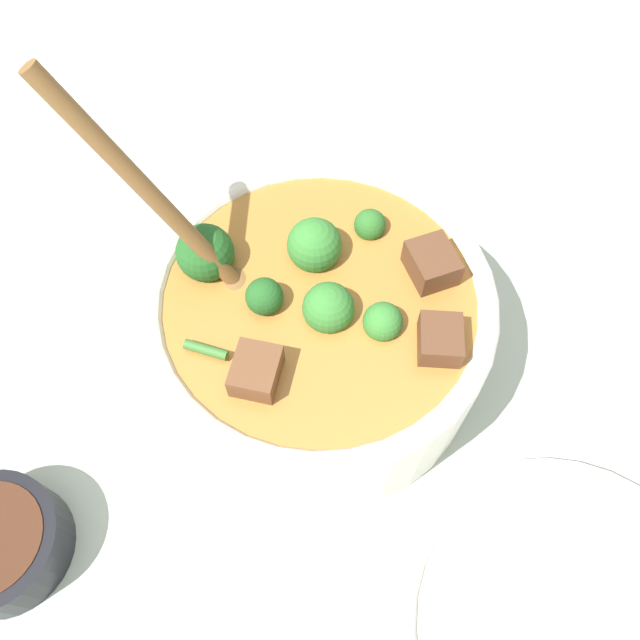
% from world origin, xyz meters
% --- Properties ---
extents(ground_plane, '(4.00, 4.00, 0.00)m').
position_xyz_m(ground_plane, '(0.00, 0.00, 0.00)').
color(ground_plane, '#ADBCAD').
extents(stew_bowl, '(0.26, 0.29, 0.27)m').
position_xyz_m(stew_bowl, '(-0.00, -0.00, 0.07)').
color(stew_bowl, white).
rests_on(stew_bowl, ground_plane).
extents(empty_plate, '(0.25, 0.25, 0.02)m').
position_xyz_m(empty_plate, '(0.21, 0.18, 0.01)').
color(empty_plate, silver).
rests_on(empty_plate, ground_plane).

